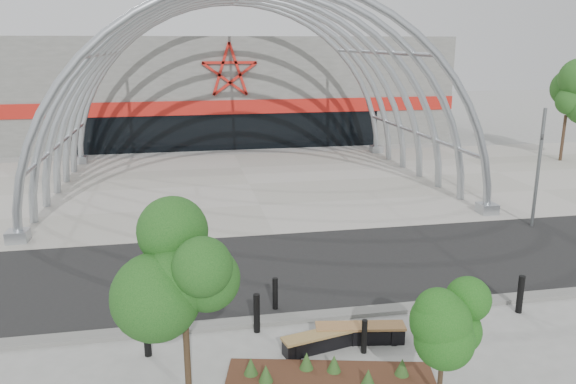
{
  "coord_description": "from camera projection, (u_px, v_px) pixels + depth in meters",
  "views": [
    {
      "loc": [
        -3.49,
        -14.34,
        7.6
      ],
      "look_at": [
        0.0,
        4.0,
        2.6
      ],
      "focal_mm": 35.0,
      "sensor_mm": 36.0,
      "label": 1
    }
  ],
  "objects": [
    {
      "name": "bollard_1",
      "position": [
        275.0,
        294.0,
        16.36
      ],
      "size": [
        0.16,
        0.16,
        0.98
      ],
      "primitive_type": "cylinder",
      "color": "black",
      "rests_on": "ground"
    },
    {
      "name": "bollard_4",
      "position": [
        520.0,
        294.0,
        16.16
      ],
      "size": [
        0.18,
        0.18,
        1.14
      ],
      "primitive_type": "cylinder",
      "color": "black",
      "rests_on": "ground"
    },
    {
      "name": "bollard_0",
      "position": [
        147.0,
        335.0,
        13.91
      ],
      "size": [
        0.18,
        0.18,
        1.13
      ],
      "primitive_type": "cylinder",
      "color": "black",
      "rests_on": "ground"
    },
    {
      "name": "ground",
      "position": [
        314.0,
        314.0,
        16.2
      ],
      "size": [
        140.0,
        140.0,
        0.0
      ],
      "primitive_type": "plane",
      "color": "gray",
      "rests_on": "ground"
    },
    {
      "name": "arena_building",
      "position": [
        222.0,
        87.0,
        46.91
      ],
      "size": [
        34.0,
        15.24,
        8.0
      ],
      "color": "slate",
      "rests_on": "ground"
    },
    {
      "name": "forecourt",
      "position": [
        249.0,
        184.0,
        30.9
      ],
      "size": [
        60.0,
        17.0,
        0.04
      ],
      "primitive_type": "cube",
      "color": "#A5A195",
      "rests_on": "ground"
    },
    {
      "name": "bg_tree_1",
      "position": [
        568.0,
        96.0,
        35.98
      ],
      "size": [
        2.7,
        2.7,
        5.91
      ],
      "color": "#312117",
      "rests_on": "ground"
    },
    {
      "name": "bench_0",
      "position": [
        323.0,
        341.0,
        14.31
      ],
      "size": [
        2.24,
        0.98,
        0.46
      ],
      "color": "black",
      "rests_on": "ground"
    },
    {
      "name": "signal_pole",
      "position": [
        539.0,
        166.0,
        23.26
      ],
      "size": [
        0.35,
        0.7,
        5.03
      ],
      "color": "slate",
      "rests_on": "ground"
    },
    {
      "name": "bollard_2",
      "position": [
        257.0,
        313.0,
        15.07
      ],
      "size": [
        0.18,
        0.18,
        1.1
      ],
      "primitive_type": "cylinder",
      "color": "black",
      "rests_on": "ground"
    },
    {
      "name": "kerb",
      "position": [
        316.0,
        316.0,
        15.95
      ],
      "size": [
        60.0,
        0.5,
        0.12
      ],
      "primitive_type": "cube",
      "color": "slate",
      "rests_on": "ground"
    },
    {
      "name": "bench_1",
      "position": [
        360.0,
        334.0,
        14.63
      ],
      "size": [
        2.38,
        0.87,
        0.49
      ],
      "color": "black",
      "rests_on": "ground"
    },
    {
      "name": "street_tree_1",
      "position": [
        446.0,
        306.0,
        11.62
      ],
      "size": [
        1.35,
        1.35,
        3.2
      ],
      "color": "black",
      "rests_on": "ground"
    },
    {
      "name": "bollard_3",
      "position": [
        364.0,
        336.0,
        14.07
      ],
      "size": [
        0.14,
        0.14,
        0.9
      ],
      "primitive_type": "cylinder",
      "color": "black",
      "rests_on": "ground"
    },
    {
      "name": "vault_canopy",
      "position": [
        249.0,
        184.0,
        30.9
      ],
      "size": [
        20.8,
        15.8,
        20.36
      ],
      "color": "#A4AAAF",
      "rests_on": "ground"
    },
    {
      "name": "road",
      "position": [
        291.0,
        267.0,
        19.52
      ],
      "size": [
        140.0,
        7.0,
        0.02
      ],
      "primitive_type": "cube",
      "color": "black",
      "rests_on": "ground"
    },
    {
      "name": "street_tree_0",
      "position": [
        183.0,
        274.0,
        11.29
      ],
      "size": [
        1.88,
        1.88,
        4.28
      ],
      "color": "black",
      "rests_on": "ground"
    },
    {
      "name": "planting_bed",
      "position": [
        328.0,
        376.0,
        12.98
      ],
      "size": [
        5.03,
        2.51,
        0.51
      ],
      "color": "#3C1E18",
      "rests_on": "ground"
    }
  ]
}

